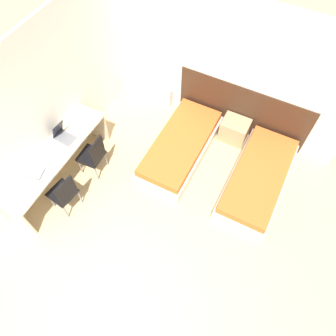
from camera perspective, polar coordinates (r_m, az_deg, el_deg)
ground_plane at (r=5.43m, az=-11.51°, el=-21.02°), size 20.00×20.00×0.00m
wall_back at (r=6.07m, az=8.32°, el=17.23°), size 5.05×0.05×2.70m
wall_left at (r=5.72m, az=-19.93°, el=10.82°), size 0.05×5.01×2.70m
headboard_panel at (r=6.48m, az=12.71°, el=9.70°), size 2.57×0.03×1.11m
bed_near_window at (r=6.25m, az=2.17°, el=3.74°), size 0.92×2.04×0.40m
bed_near_door at (r=6.07m, az=15.37°, el=-1.81°), size 0.92×2.04×0.40m
nightstand at (r=6.56m, az=11.47°, el=6.51°), size 0.51×0.41×0.48m
radiator at (r=7.14m, az=-3.07°, el=13.09°), size 0.97×0.12×0.46m
desk at (r=5.89m, az=-18.86°, el=1.44°), size 0.55×2.26×0.77m
chair_near_laptop at (r=5.91m, az=-12.87°, el=2.27°), size 0.42×0.42×0.92m
chair_near_notebook at (r=5.63m, az=-17.68°, el=-4.11°), size 0.45×0.45×0.92m
laptop at (r=5.87m, az=-17.87°, el=5.48°), size 0.35×0.26×0.33m
open_notebook at (r=5.66m, az=-22.23°, el=-0.70°), size 0.33×0.28×0.02m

